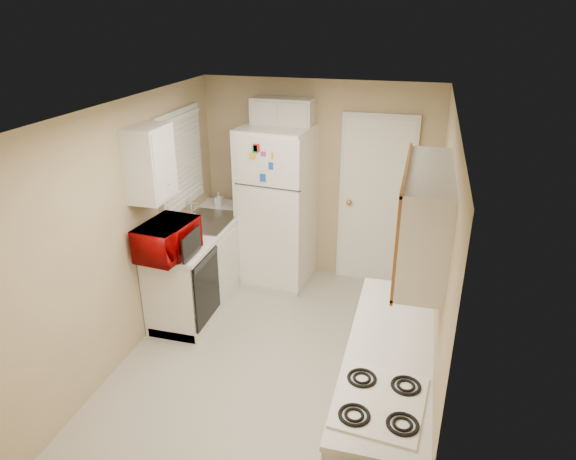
# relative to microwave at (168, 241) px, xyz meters

# --- Properties ---
(floor) EXTENTS (3.80, 3.80, 0.00)m
(floor) POSITION_rel_microwave_xyz_m (1.11, -0.15, -1.05)
(floor) COLOR beige
(floor) RESTS_ON ground
(ceiling) EXTENTS (3.80, 3.80, 0.00)m
(ceiling) POSITION_rel_microwave_xyz_m (1.11, -0.15, 1.35)
(ceiling) COLOR white
(ceiling) RESTS_ON floor
(wall_left) EXTENTS (3.80, 3.80, 0.00)m
(wall_left) POSITION_rel_microwave_xyz_m (-0.29, -0.15, 0.15)
(wall_left) COLOR tan
(wall_left) RESTS_ON floor
(wall_right) EXTENTS (3.80, 3.80, 0.00)m
(wall_right) POSITION_rel_microwave_xyz_m (2.51, -0.15, 0.15)
(wall_right) COLOR tan
(wall_right) RESTS_ON floor
(wall_back) EXTENTS (2.80, 2.80, 0.00)m
(wall_back) POSITION_rel_microwave_xyz_m (1.11, 1.75, 0.15)
(wall_back) COLOR tan
(wall_back) RESTS_ON floor
(wall_front) EXTENTS (2.80, 2.80, 0.00)m
(wall_front) POSITION_rel_microwave_xyz_m (1.11, -2.05, 0.15)
(wall_front) COLOR tan
(wall_front) RESTS_ON floor
(left_counter) EXTENTS (0.60, 1.80, 0.90)m
(left_counter) POSITION_rel_microwave_xyz_m (0.01, 0.75, -0.60)
(left_counter) COLOR silver
(left_counter) RESTS_ON floor
(dishwasher) EXTENTS (0.03, 0.58, 0.72)m
(dishwasher) POSITION_rel_microwave_xyz_m (0.30, 0.15, -0.56)
(dishwasher) COLOR black
(dishwasher) RESTS_ON floor
(sink) EXTENTS (0.54, 0.74, 0.16)m
(sink) POSITION_rel_microwave_xyz_m (0.01, 0.90, -0.19)
(sink) COLOR gray
(sink) RESTS_ON left_counter
(microwave) EXTENTS (0.64, 0.40, 0.41)m
(microwave) POSITION_rel_microwave_xyz_m (0.00, 0.00, 0.00)
(microwave) COLOR #980303
(microwave) RESTS_ON left_counter
(soap_bottle) EXTENTS (0.08, 0.09, 0.18)m
(soap_bottle) POSITION_rel_microwave_xyz_m (-0.04, 1.39, -0.05)
(soap_bottle) COLOR silver
(soap_bottle) RESTS_ON left_counter
(window_blinds) EXTENTS (0.10, 0.98, 1.08)m
(window_blinds) POSITION_rel_microwave_xyz_m (-0.25, 0.90, 0.55)
(window_blinds) COLOR silver
(window_blinds) RESTS_ON wall_left
(upper_cabinet_left) EXTENTS (0.30, 0.45, 0.70)m
(upper_cabinet_left) POSITION_rel_microwave_xyz_m (-0.14, 0.07, 0.75)
(upper_cabinet_left) COLOR silver
(upper_cabinet_left) RESTS_ON wall_left
(refrigerator) EXTENTS (0.86, 0.84, 1.91)m
(refrigerator) POSITION_rel_microwave_xyz_m (0.68, 1.45, -0.10)
(refrigerator) COLOR white
(refrigerator) RESTS_ON floor
(cabinet_over_fridge) EXTENTS (0.70, 0.30, 0.40)m
(cabinet_over_fridge) POSITION_rel_microwave_xyz_m (0.71, 1.60, 0.95)
(cabinet_over_fridge) COLOR silver
(cabinet_over_fridge) RESTS_ON wall_back
(interior_door) EXTENTS (0.86, 0.06, 2.08)m
(interior_door) POSITION_rel_microwave_xyz_m (1.81, 1.71, -0.03)
(interior_door) COLOR white
(interior_door) RESTS_ON floor
(right_counter) EXTENTS (0.60, 2.00, 0.90)m
(right_counter) POSITION_rel_microwave_xyz_m (2.21, -0.95, -0.60)
(right_counter) COLOR silver
(right_counter) RESTS_ON floor
(upper_cabinet_right) EXTENTS (0.30, 1.20, 0.70)m
(upper_cabinet_right) POSITION_rel_microwave_xyz_m (2.36, -0.65, 0.75)
(upper_cabinet_right) COLOR silver
(upper_cabinet_right) RESTS_ON wall_right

